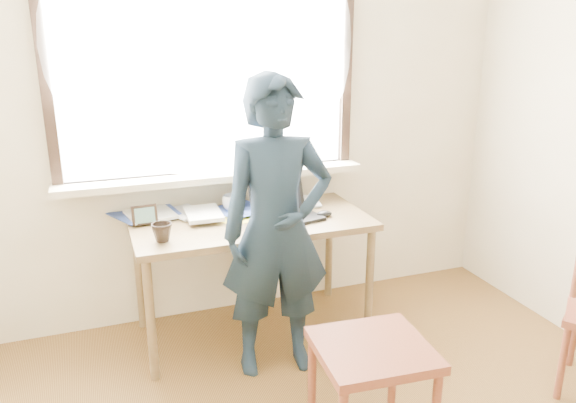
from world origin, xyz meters
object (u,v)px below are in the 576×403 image
object	(u,v)px
person	(277,229)
mug_white	(233,203)
work_chair	(372,361)
mug_dark	(162,232)
desk	(251,232)
laptop	(284,208)

from	to	relation	value
person	mug_white	bearing A→B (deg)	104.06
work_chair	mug_dark	bearing A→B (deg)	129.07
mug_white	mug_dark	size ratio (longest dim) A/B	1.20
desk	work_chair	bearing A→B (deg)	-78.76
mug_dark	work_chair	distance (m)	1.24
work_chair	mug_white	bearing A→B (deg)	102.12
mug_white	work_chair	bearing A→B (deg)	-77.88
laptop	work_chair	world-z (taller)	laptop
desk	mug_white	bearing A→B (deg)	107.21
laptop	work_chair	xyz separation A→B (m)	(0.03, -1.06, -0.37)
desk	work_chair	world-z (taller)	desk
mug_white	laptop	bearing A→B (deg)	-41.01
desk	laptop	distance (m)	0.23
desk	mug_dark	world-z (taller)	mug_dark
desk	mug_white	size ratio (longest dim) A/B	10.66
mug_dark	person	world-z (taller)	person
desk	person	bearing A→B (deg)	-85.85
desk	work_chair	distance (m)	1.14
desk	laptop	size ratio (longest dim) A/B	3.28
person	desk	bearing A→B (deg)	99.66
work_chair	person	world-z (taller)	person
mug_white	person	bearing A→B (deg)	-81.46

